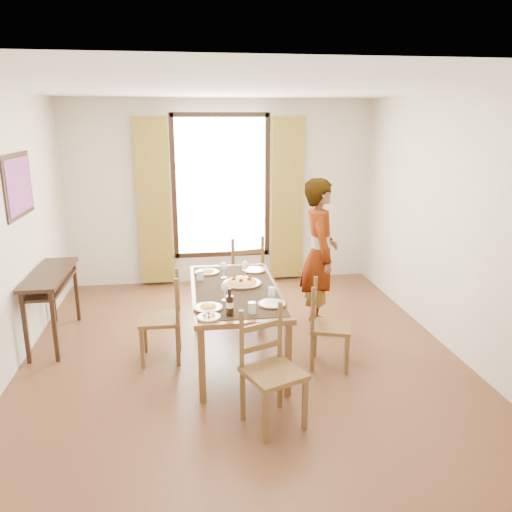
{
  "coord_description": "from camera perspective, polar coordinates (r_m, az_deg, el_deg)",
  "views": [
    {
      "loc": [
        -0.53,
        -4.86,
        2.42
      ],
      "look_at": [
        0.2,
        0.22,
        1.0
      ],
      "focal_mm": 35.0,
      "sensor_mm": 36.0,
      "label": 1
    }
  ],
  "objects": [
    {
      "name": "ground",
      "position": [
        5.46,
        -1.76,
        -10.86
      ],
      "size": [
        5.0,
        5.0,
        0.0
      ],
      "primitive_type": "plane",
      "color": "#482316",
      "rests_on": "ground"
    },
    {
      "name": "room_shell",
      "position": [
        5.1,
        -2.12,
        5.53
      ],
      "size": [
        4.6,
        5.1,
        2.74
      ],
      "color": "beige",
      "rests_on": "ground"
    },
    {
      "name": "console_table",
      "position": [
        5.93,
        -22.44,
        -2.78
      ],
      "size": [
        0.38,
        1.2,
        0.8
      ],
      "color": "black",
      "rests_on": "ground"
    },
    {
      "name": "dining_table",
      "position": [
        5.09,
        -2.37,
        -4.44
      ],
      "size": [
        0.88,
        1.76,
        0.76
      ],
      "color": "brown",
      "rests_on": "ground"
    },
    {
      "name": "chair_west",
      "position": [
        5.22,
        -10.53,
        -7.2
      ],
      "size": [
        0.42,
        0.42,
        0.93
      ],
      "rotation": [
        0.0,
        0.0,
        -1.58
      ],
      "color": "brown",
      "rests_on": "ground"
    },
    {
      "name": "chair_north",
      "position": [
        6.39,
        -1.4,
        -2.29
      ],
      "size": [
        0.53,
        0.53,
        1.02
      ],
      "rotation": [
        0.0,
        0.0,
        3.34
      ],
      "color": "brown",
      "rests_on": "ground"
    },
    {
      "name": "chair_south",
      "position": [
        4.12,
        1.75,
        -13.14
      ],
      "size": [
        0.56,
        0.56,
        0.97
      ],
      "rotation": [
        0.0,
        0.0,
        0.39
      ],
      "color": "brown",
      "rests_on": "ground"
    },
    {
      "name": "chair_east",
      "position": [
        5.07,
        8.19,
        -8.07
      ],
      "size": [
        0.49,
        0.49,
        0.88
      ],
      "rotation": [
        0.0,
        0.0,
        1.24
      ],
      "color": "brown",
      "rests_on": "ground"
    },
    {
      "name": "man",
      "position": [
        5.84,
        7.26,
        0.14
      ],
      "size": [
        0.75,
        0.57,
        1.78
      ],
      "primitive_type": "imported",
      "rotation": [
        0.0,
        0.0,
        1.46
      ],
      "color": "gray",
      "rests_on": "ground"
    },
    {
      "name": "plate_sw",
      "position": [
        4.55,
        -5.5,
        -5.7
      ],
      "size": [
        0.27,
        0.27,
        0.05
      ],
      "primitive_type": null,
      "color": "silver",
      "rests_on": "dining_table"
    },
    {
      "name": "plate_se",
      "position": [
        4.62,
        1.89,
        -5.3
      ],
      "size": [
        0.27,
        0.27,
        0.05
      ],
      "primitive_type": null,
      "color": "silver",
      "rests_on": "dining_table"
    },
    {
      "name": "plate_nw",
      "position": [
        5.58,
        -5.61,
        -1.68
      ],
      "size": [
        0.27,
        0.27,
        0.05
      ],
      "primitive_type": null,
      "color": "silver",
      "rests_on": "dining_table"
    },
    {
      "name": "plate_ne",
      "position": [
        5.63,
        -0.19,
        -1.44
      ],
      "size": [
        0.27,
        0.27,
        0.05
      ],
      "primitive_type": null,
      "color": "silver",
      "rests_on": "dining_table"
    },
    {
      "name": "pasta_platter",
      "position": [
        5.16,
        -1.62,
        -2.76
      ],
      "size": [
        0.4,
        0.4,
        0.1
      ],
      "primitive_type": null,
      "color": "orange",
      "rests_on": "dining_table"
    },
    {
      "name": "caprese_plate",
      "position": [
        4.35,
        -5.41,
        -6.81
      ],
      "size": [
        0.2,
        0.2,
        0.04
      ],
      "primitive_type": null,
      "color": "silver",
      "rests_on": "dining_table"
    },
    {
      "name": "wine_glass_a",
      "position": [
        4.72,
        -3.56,
        -4.04
      ],
      "size": [
        0.08,
        0.08,
        0.18
      ],
      "primitive_type": null,
      "color": "white",
      "rests_on": "dining_table"
    },
    {
      "name": "wine_glass_b",
      "position": [
        5.39,
        -1.26,
        -1.49
      ],
      "size": [
        0.08,
        0.08,
        0.18
      ],
      "primitive_type": null,
      "color": "white",
      "rests_on": "dining_table"
    },
    {
      "name": "wine_glass_c",
      "position": [
        5.37,
        -3.71,
        -1.6
      ],
      "size": [
        0.08,
        0.08,
        0.18
      ],
      "primitive_type": null,
      "color": "white",
      "rests_on": "dining_table"
    },
    {
      "name": "tumbler_a",
      "position": [
        4.8,
        1.8,
        -4.17
      ],
      "size": [
        0.07,
        0.07,
        0.1
      ],
      "primitive_type": "cylinder",
      "color": "silver",
      "rests_on": "dining_table"
    },
    {
      "name": "tumbler_b",
      "position": [
        5.35,
        -6.4,
        -2.21
      ],
      "size": [
        0.07,
        0.07,
        0.1
      ],
      "primitive_type": "cylinder",
      "color": "silver",
      "rests_on": "dining_table"
    },
    {
      "name": "tumbler_c",
      "position": [
        4.42,
        -0.47,
        -5.93
      ],
      "size": [
        0.07,
        0.07,
        0.1
      ],
      "primitive_type": "cylinder",
      "color": "silver",
      "rests_on": "dining_table"
    },
    {
      "name": "wine_bottle",
      "position": [
        4.35,
        -3.03,
        -5.28
      ],
      "size": [
        0.07,
        0.07,
        0.25
      ],
      "primitive_type": null,
      "color": "black",
      "rests_on": "dining_table"
    }
  ]
}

